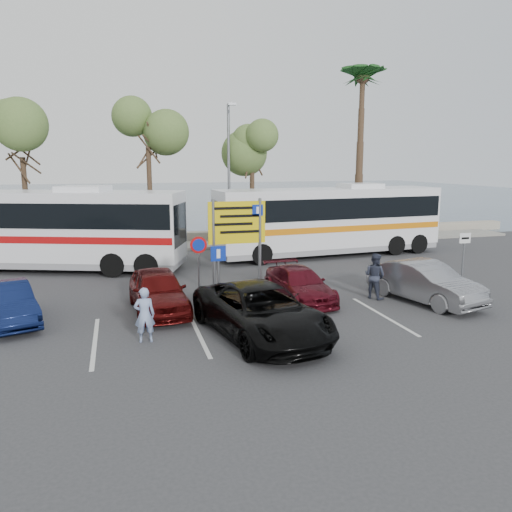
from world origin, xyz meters
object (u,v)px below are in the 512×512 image
object	(u,v)px
car_red	(158,291)
pedestrian_far	(375,276)
street_lamp_right	(229,168)
suv_black	(261,311)
coach_bus_right	(329,223)
coach_bus_left	(47,231)
car_blue	(8,303)
pedestrian_near	(145,315)
car_maroon	(299,284)
car_silver_b	(425,282)
direction_sign	(237,230)

from	to	relation	value
car_red	pedestrian_far	size ratio (longest dim) A/B	2.51
street_lamp_right	suv_black	xyz separation A→B (m)	(-2.50, -15.34, -3.85)
coach_bus_right	car_red	xyz separation A→B (m)	(-9.64, -7.99, -1.05)
coach_bus_left	car_blue	size ratio (longest dim) A/B	3.30
car_blue	car_red	world-z (taller)	car_red
street_lamp_right	pedestrian_near	world-z (taller)	street_lamp_right
car_blue	car_maroon	world-z (taller)	car_blue
coach_bus_left	car_maroon	xyz separation A→B (m)	(9.40, -7.94, -1.22)
coach_bus_right	car_silver_b	size ratio (longest dim) A/B	2.83
coach_bus_right	pedestrian_near	size ratio (longest dim) A/B	7.91
coach_bus_right	car_maroon	distance (m)	9.23
coach_bus_left	pedestrian_near	world-z (taller)	coach_bus_left
car_blue	coach_bus_left	bearing A→B (deg)	69.39
direction_sign	pedestrian_far	distance (m)	5.38
direction_sign	coach_bus_left	xyz separation A→B (m)	(-7.50, 6.25, -0.63)
direction_sign	pedestrian_far	size ratio (longest dim) A/B	2.14
car_blue	car_silver_b	bearing A→B (deg)	-24.50
coach_bus_left	pedestrian_near	distance (m)	11.51
car_red	pedestrian_far	distance (m)	7.80
street_lamp_right	pedestrian_near	bearing A→B (deg)	-111.03
direction_sign	suv_black	world-z (taller)	direction_sign
car_blue	car_red	xyz separation A→B (m)	(4.61, -0.03, 0.09)
car_red	car_silver_b	xyz separation A→B (m)	(9.28, -1.34, 0.00)
coach_bus_right	car_maroon	bearing A→B (deg)	-120.18
pedestrian_near	car_maroon	bearing A→B (deg)	-150.98
street_lamp_right	pedestrian_far	bearing A→B (deg)	-78.04
pedestrian_near	street_lamp_right	bearing A→B (deg)	-109.13
coach_bus_left	direction_sign	bearing A→B (deg)	-39.77
suv_black	car_maroon	bearing A→B (deg)	43.04
coach_bus_left	car_red	bearing A→B (deg)	-61.46
street_lamp_right	coach_bus_right	world-z (taller)	street_lamp_right
car_blue	car_maroon	size ratio (longest dim) A/B	0.95
car_red	pedestrian_near	world-z (taller)	pedestrian_near
coach_bus_right	direction_sign	bearing A→B (deg)	-136.28
street_lamp_right	coach_bus_left	xyz separation A→B (m)	(-9.50, -4.08, -2.80)
suv_black	car_blue	bearing A→B (deg)	144.67
direction_sign	suv_black	size ratio (longest dim) A/B	0.67
direction_sign	pedestrian_far	bearing A→B (deg)	-25.30
car_silver_b	direction_sign	bearing A→B (deg)	138.22
car_blue	pedestrian_far	distance (m)	12.41
coach_bus_right	car_red	bearing A→B (deg)	-140.34
car_maroon	car_red	world-z (taller)	car_red
car_red	pedestrian_far	bearing A→B (deg)	-6.72
coach_bus_left	pedestrian_near	size ratio (longest dim) A/B	8.07
car_silver_b	pedestrian_near	world-z (taller)	pedestrian_near
direction_sign	coach_bus_left	world-z (taller)	coach_bus_left
coach_bus_right	suv_black	bearing A→B (deg)	-121.95
coach_bus_left	street_lamp_right	bearing A→B (deg)	23.22
direction_sign	car_red	xyz separation A→B (m)	(-3.14, -1.78, -1.71)
car_maroon	suv_black	world-z (taller)	suv_black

